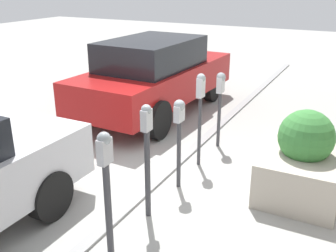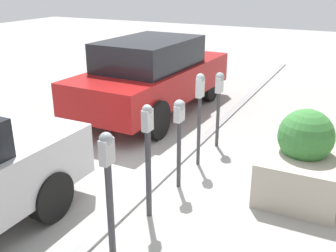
% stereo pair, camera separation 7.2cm
% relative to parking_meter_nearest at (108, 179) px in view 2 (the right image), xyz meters
% --- Properties ---
extents(ground_plane, '(40.00, 40.00, 0.00)m').
position_rel_parking_meter_nearest_xyz_m(ground_plane, '(1.75, 0.27, -0.96)').
color(ground_plane, '#999993').
extents(curb_strip, '(19.00, 0.16, 0.04)m').
position_rel_parking_meter_nearest_xyz_m(curb_strip, '(1.75, 0.35, -0.94)').
color(curb_strip, gray).
rests_on(curb_strip, ground_plane).
extents(parking_meter_nearest, '(0.17, 0.14, 1.49)m').
position_rel_parking_meter_nearest_xyz_m(parking_meter_nearest, '(0.00, 0.00, 0.00)').
color(parking_meter_nearest, '#38383D').
rests_on(parking_meter_nearest, ground_plane).
extents(parking_meter_second, '(0.15, 0.13, 1.52)m').
position_rel_parking_meter_nearest_xyz_m(parking_meter_second, '(0.89, 0.03, -0.00)').
color(parking_meter_second, '#38383D').
rests_on(parking_meter_second, ground_plane).
extents(parking_meter_middle, '(0.19, 0.16, 1.35)m').
position_rel_parking_meter_nearest_xyz_m(parking_meter_middle, '(1.74, 0.01, 0.02)').
color(parking_meter_middle, '#38383D').
rests_on(parking_meter_middle, ground_plane).
extents(parking_meter_fourth, '(0.16, 0.14, 1.54)m').
position_rel_parking_meter_nearest_xyz_m(parking_meter_fourth, '(2.56, 0.03, 0.14)').
color(parking_meter_fourth, '#38383D').
rests_on(parking_meter_fourth, ground_plane).
extents(parking_meter_farthest, '(0.19, 0.16, 1.38)m').
position_rel_parking_meter_nearest_xyz_m(parking_meter_farthest, '(3.42, 0.02, 0.06)').
color(parking_meter_farthest, '#38383D').
rests_on(parking_meter_farthest, ground_plane).
extents(planter_box, '(1.39, 1.07, 1.26)m').
position_rel_parking_meter_nearest_xyz_m(planter_box, '(2.34, -1.62, -0.47)').
color(planter_box, '#B2A899').
rests_on(planter_box, ground_plane).
extents(parked_car_middle, '(4.57, 1.95, 1.68)m').
position_rel_parking_meter_nearest_xyz_m(parked_car_middle, '(4.59, 1.98, -0.08)').
color(parked_car_middle, maroon).
rests_on(parked_car_middle, ground_plane).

